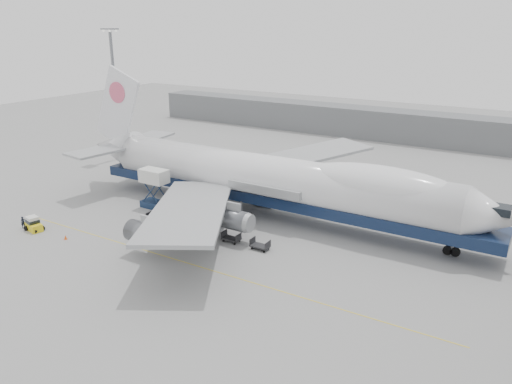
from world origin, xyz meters
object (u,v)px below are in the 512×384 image
Objects in this scene: airliner at (274,179)px; baggage_tug at (33,224)px; ground_worker at (23,222)px; catering_truck at (155,186)px.

airliner is 23.54× the size of baggage_tug.
baggage_tug is 1.90m from ground_worker.
catering_truck is (-16.92, -6.04, -2.20)m from airliner.
baggage_tug is at bearing -139.99° from airliner.
ground_worker is at bearing -122.93° from catering_truck.
airliner is 40.97× the size of ground_worker.
airliner is 33.08m from baggage_tug.
baggage_tug is at bearing -118.05° from catering_truck.
ground_worker is (-26.96, -21.27, -4.81)m from airliner.
baggage_tug reaches higher than ground_worker.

